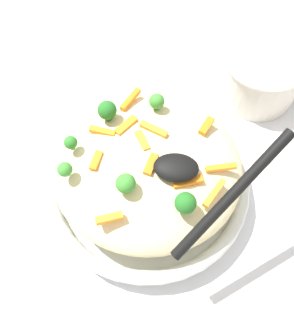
{
  "coord_description": "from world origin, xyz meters",
  "views": [
    {
      "loc": [
        0.02,
        -0.23,
        0.49
      ],
      "look_at": [
        0.0,
        0.0,
        0.07
      ],
      "focal_mm": 36.09,
      "sensor_mm": 36.0,
      "label": 1
    }
  ],
  "objects": [
    {
      "name": "broccoli_floret_0",
      "position": [
        0.05,
        -0.07,
        0.13
      ],
      "size": [
        0.03,
        0.03,
        0.03
      ],
      "color": "#205B1C",
      "rests_on": "pasta_mound"
    },
    {
      "name": "broccoli_floret_3",
      "position": [
        -0.1,
        -0.0,
        0.12
      ],
      "size": [
        0.02,
        0.02,
        0.02
      ],
      "color": "#296820",
      "rests_on": "pasta_mound"
    },
    {
      "name": "ground_plane",
      "position": [
        0.0,
        0.0,
        0.0
      ],
      "size": [
        2.4,
        2.4,
        0.0
      ],
      "primitive_type": "plane",
      "color": "silver"
    },
    {
      "name": "carrot_piece_8",
      "position": [
        0.01,
        -0.02,
        0.12
      ],
      "size": [
        0.02,
        0.03,
        0.01
      ],
      "primitive_type": "cube",
      "rotation": [
        0.0,
        0.0,
        4.44
      ],
      "color": "orange",
      "rests_on": "pasta_mound"
    },
    {
      "name": "broccoli_floret_4",
      "position": [
        0.01,
        0.07,
        0.13
      ],
      "size": [
        0.02,
        0.02,
        0.03
      ],
      "color": "#377928",
      "rests_on": "pasta_mound"
    },
    {
      "name": "serving_spoon",
      "position": [
        0.06,
        -0.05,
        0.14
      ],
      "size": [
        0.14,
        0.13,
        0.1
      ],
      "color": "black",
      "rests_on": "pasta_mound"
    },
    {
      "name": "companion_bowl",
      "position": [
        0.18,
        0.22,
        0.05
      ],
      "size": [
        0.14,
        0.14,
        0.09
      ],
      "color": "beige",
      "rests_on": "ground_plane"
    },
    {
      "name": "carrot_piece_2",
      "position": [
        0.04,
        -0.02,
        0.12
      ],
      "size": [
        0.02,
        0.03,
        0.01
      ],
      "primitive_type": "cube",
      "rotation": [
        0.0,
        0.0,
        5.21
      ],
      "color": "orange",
      "rests_on": "pasta_mound"
    },
    {
      "name": "carrot_piece_4",
      "position": [
        -0.04,
        -0.09,
        0.11
      ],
      "size": [
        0.03,
        0.02,
        0.01
      ],
      "primitive_type": "cube",
      "rotation": [
        0.0,
        0.0,
        3.47
      ],
      "color": "orange",
      "rests_on": "pasta_mound"
    },
    {
      "name": "carrot_piece_0",
      "position": [
        -0.06,
        0.03,
        0.11
      ],
      "size": [
        0.04,
        0.01,
        0.01
      ],
      "primitive_type": "cube",
      "rotation": [
        0.0,
        0.0,
        6.09
      ],
      "color": "orange",
      "rests_on": "pasta_mound"
    },
    {
      "name": "pasta_mound",
      "position": [
        0.0,
        0.0,
        0.08
      ],
      "size": [
        0.26,
        0.25,
        0.08
      ],
      "primitive_type": "ellipsoid",
      "color": "beige",
      "rests_on": "serving_bowl"
    },
    {
      "name": "broccoli_floret_5",
      "position": [
        -0.06,
        0.05,
        0.13
      ],
      "size": [
        0.03,
        0.03,
        0.03
      ],
      "color": "#205B1C",
      "rests_on": "pasta_mound"
    },
    {
      "name": "carrot_piece_5",
      "position": [
        -0.03,
        0.04,
        0.12
      ],
      "size": [
        0.03,
        0.03,
        0.01
      ],
      "primitive_type": "cube",
      "rotation": [
        0.0,
        0.0,
        4.05
      ],
      "color": "orange",
      "rests_on": "pasta_mound"
    },
    {
      "name": "carrot_piece_6",
      "position": [
        0.05,
        -0.04,
        0.12
      ],
      "size": [
        0.04,
        0.02,
        0.01
      ],
      "primitive_type": "cube",
      "rotation": [
        0.0,
        0.0,
        3.47
      ],
      "color": "orange",
      "rests_on": "pasta_mound"
    },
    {
      "name": "carrot_piece_11",
      "position": [
        0.09,
        -0.05,
        0.11
      ],
      "size": [
        0.03,
        0.04,
        0.01
      ],
      "primitive_type": "cube",
      "rotation": [
        0.0,
        0.0,
        1.0
      ],
      "color": "orange",
      "rests_on": "pasta_mound"
    },
    {
      "name": "carrot_piece_12",
      "position": [
        0.01,
        0.03,
        0.12
      ],
      "size": [
        0.04,
        0.02,
        0.01
      ],
      "primitive_type": "cube",
      "rotation": [
        0.0,
        0.0,
        2.7
      ],
      "color": "orange",
      "rests_on": "pasta_mound"
    },
    {
      "name": "carrot_piece_7",
      "position": [
        -0.03,
        0.09,
        0.11
      ],
      "size": [
        0.03,
        0.04,
        0.01
      ],
      "primitive_type": "cube",
      "rotation": [
        0.0,
        0.0,
        4.23
      ],
      "color": "orange",
      "rests_on": "pasta_mound"
    },
    {
      "name": "broccoli_floret_2",
      "position": [
        -0.02,
        -0.05,
        0.13
      ],
      "size": [
        0.02,
        0.02,
        0.03
      ],
      "color": "#377928",
      "rests_on": "pasta_mound"
    },
    {
      "name": "carrot_piece_10",
      "position": [
        0.1,
        -0.02,
        0.11
      ],
      "size": [
        0.04,
        0.02,
        0.01
      ],
      "primitive_type": "cube",
      "rotation": [
        0.0,
        0.0,
        3.37
      ],
      "color": "orange",
      "rests_on": "pasta_mound"
    },
    {
      "name": "carrot_piece_3",
      "position": [
        0.08,
        0.05,
        0.11
      ],
      "size": [
        0.02,
        0.03,
        0.01
      ],
      "primitive_type": "cube",
      "rotation": [
        0.0,
        0.0,
        1.1
      ],
      "color": "orange",
      "rests_on": "pasta_mound"
    },
    {
      "name": "broccoli_floret_1",
      "position": [
        -0.1,
        -0.04,
        0.12
      ],
      "size": [
        0.02,
        0.02,
        0.02
      ],
      "color": "#377928",
      "rests_on": "pasta_mound"
    },
    {
      "name": "carrot_piece_1",
      "position": [
        -0.01,
        0.01,
        0.12
      ],
      "size": [
        0.02,
        0.03,
        0.01
      ],
      "primitive_type": "cube",
      "rotation": [
        0.0,
        0.0,
        2.06
      ],
      "color": "orange",
      "rests_on": "pasta_mound"
    },
    {
      "name": "carrot_piece_9",
      "position": [
        -0.06,
        -0.02,
        0.12
      ],
      "size": [
        0.01,
        0.03,
        0.01
      ],
      "primitive_type": "cube",
      "rotation": [
        0.0,
        0.0,
        4.51
      ],
      "color": "orange",
      "rests_on": "pasta_mound"
    },
    {
      "name": "serving_bowl",
      "position": [
        0.0,
        0.0,
        0.02
      ],
      "size": [
        0.3,
        0.3,
        0.04
      ],
      "color": "silver",
      "rests_on": "ground_plane"
    }
  ]
}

